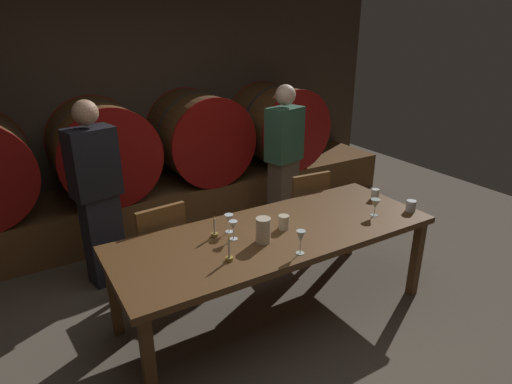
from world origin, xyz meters
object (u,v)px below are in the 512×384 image
Objects in this scene: guest_right at (284,159)px; pitcher at (263,230)px; wine_barrel_center_right at (199,136)px; chair_left at (158,247)px; wine_barrel_center_left at (102,149)px; wine_glass_far_left at (233,226)px; cup_left at (284,222)px; cup_center at (375,194)px; chair_right at (304,208)px; wine_glass_far_right at (375,204)px; candle_left at (229,254)px; dining_table at (276,238)px; wine_glass_center_left at (229,220)px; wine_barrel_far_right at (277,125)px; guest_left at (97,195)px; cup_right at (411,206)px; wine_glass_center_right at (301,238)px; candle_right at (215,231)px.

guest_right is 1.72m from pitcher.
wine_barrel_center_right reaches higher than chair_left.
wine_glass_far_left is (0.43, -2.05, -0.13)m from wine_barrel_center_left.
pitcher reaches higher than chair_left.
cup_center is (1.03, 0.07, -0.01)m from cup_left.
chair_right reaches higher than wine_glass_far_right.
candle_left is at bearing -83.39° from wine_barrel_center_left.
wine_barrel_center_right is 2.15m from dining_table.
cup_left is (0.07, 0.01, 0.12)m from dining_table.
wine_glass_center_left is at bearing -76.65° from wine_barrel_center_left.
guest_left is at bearing -159.32° from wine_barrel_far_right.
chair_right is 4.75× the size of candle_left.
cup_right is (1.67, -0.07, -0.00)m from candle_left.
guest_right is 9.41× the size of wine_glass_center_right.
pitcher is at bearing -172.66° from cup_center.
wine_barrel_center_right is 7.03× the size of wine_glass_center_left.
chair_left is at bearing 162.11° from cup_center.
candle_left is at bearing -179.34° from wine_glass_far_right.
chair_left is at bearing -87.78° from wine_barrel_center_left.
cup_right is at bearing 4.39° from wine_glass_center_right.
candle_left is at bearing 177.43° from cup_right.
cup_right is at bearing -70.50° from wine_barrel_center_right.
wine_glass_far_right is at bearing 164.58° from cup_right.
wine_glass_far_left is 1.58× the size of cup_right.
wine_glass_center_left is at bearing 162.98° from wine_glass_far_right.
cup_center is at bearing 20.73° from wine_glass_center_right.
chair_left is 1.00× the size of chair_right.
wine_glass_center_right is (-0.82, -1.03, 0.36)m from chair_right.
cup_center is at bearing 123.55° from chair_right.
wine_glass_far_left is 1.01× the size of wine_glass_center_left.
wine_glass_far_right is at bearing -17.02° from wine_glass_center_left.
wine_glass_center_right is at bearing -98.54° from wine_barrel_center_right.
cup_right is (0.39, -0.93, 0.29)m from chair_right.
chair_left is 1.76m from guest_right.
chair_left reaches higher than cup_right.
candle_left is 1.00× the size of pitcher.
pitcher is 1.29× the size of wine_glass_center_left.
cup_right is (1.34, -0.18, -0.05)m from pitcher.
candle_right is (-1.35, -1.07, -0.05)m from guest_right.
pitcher is at bearing -158.07° from cup_left.
cup_left is at bearing -6.39° from wine_glass_far_left.
wine_barrel_far_right reaches higher than wine_glass_center_left.
dining_table is 2.81× the size of chair_right.
pitcher is (-1.59, -2.20, -0.14)m from wine_barrel_far_right.
wine_glass_center_right reaches higher than cup_left.
wine_barrel_center_right is 0.61× the size of guest_left.
guest_left is at bearing -145.74° from wine_barrel_center_right.
candle_right is at bearing 114.13° from chair_left.
wine_barrel_center_left is at bearing 180.00° from wine_barrel_far_right.
chair_left is (-2.13, -1.45, -0.48)m from wine_barrel_far_right.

